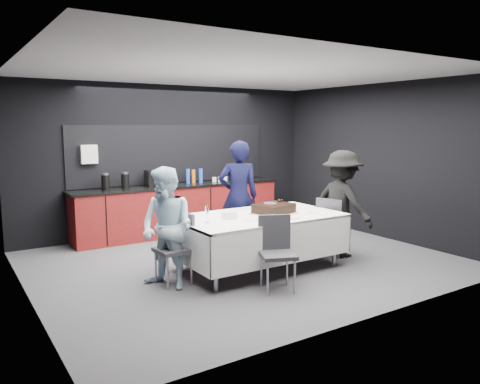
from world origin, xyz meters
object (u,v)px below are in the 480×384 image
object	(u,v)px
champagne_flute	(207,211)
chair_near	(276,247)
plate_stack	(229,215)
cake_assembly	(274,208)
person_left	(167,228)
chair_left	(178,243)
chair_right	(331,222)
party_table	(259,224)
person_center	(238,196)
person_right	(342,204)

from	to	relation	value
champagne_flute	chair_near	xyz separation A→B (m)	(0.58, -0.74, -0.40)
plate_stack	cake_assembly	bearing A→B (deg)	-2.86
chair_near	person_left	size ratio (longest dim) A/B	0.60
cake_assembly	plate_stack	distance (m)	0.74
plate_stack	chair_left	bearing A→B (deg)	178.85
cake_assembly	chair_near	bearing A→B (deg)	-124.81
cake_assembly	chair_left	distance (m)	1.53
cake_assembly	chair_right	xyz separation A→B (m)	(1.07, -0.08, -0.31)
cake_assembly	chair_near	xyz separation A→B (m)	(-0.55, -0.80, -0.31)
chair_right	plate_stack	bearing A→B (deg)	176.15
champagne_flute	party_table	bearing A→B (deg)	4.18
chair_left	plate_stack	bearing A→B (deg)	-1.15
champagne_flute	person_center	size ratio (longest dim) A/B	0.12
cake_assembly	person_right	distance (m)	1.21
champagne_flute	chair_near	world-z (taller)	champagne_flute
champagne_flute	person_right	bearing A→B (deg)	-2.85
cake_assembly	chair_right	bearing A→B (deg)	-4.53
chair_right	chair_near	distance (m)	1.77
chair_left	cake_assembly	bearing A→B (deg)	-1.99
cake_assembly	chair_left	size ratio (longest dim) A/B	0.71
champagne_flute	chair_near	bearing A→B (deg)	-51.76
person_left	champagne_flute	bearing A→B (deg)	62.10
party_table	chair_near	bearing A→B (deg)	-110.37
champagne_flute	person_center	xyz separation A→B (m)	(1.15, 1.04, -0.04)
chair_right	person_right	size ratio (longest dim) A/B	0.56
party_table	chair_right	xyz separation A→B (m)	(1.32, -0.09, -0.11)
champagne_flute	person_left	world-z (taller)	person_left
cake_assembly	chair_right	world-z (taller)	cake_assembly
person_center	person_right	size ratio (longest dim) A/B	1.08
cake_assembly	plate_stack	size ratio (longest dim) A/B	2.85
party_table	person_center	bearing A→B (deg)	74.44
chair_near	cake_assembly	bearing A→B (deg)	55.19
plate_stack	person_center	xyz separation A→B (m)	(0.76, 0.94, 0.07)
person_right	chair_near	bearing A→B (deg)	103.96
chair_right	person_center	size ratio (longest dim) A/B	0.51
person_left	party_table	bearing A→B (deg)	65.89
person_right	chair_right	bearing A→B (deg)	49.95
chair_right	cake_assembly	bearing A→B (deg)	175.47
chair_right	person_left	bearing A→B (deg)	179.03
party_table	chair_near	world-z (taller)	chair_near
person_right	person_left	bearing A→B (deg)	81.70
chair_left	person_center	bearing A→B (deg)	31.52
person_left	chair_right	bearing A→B (deg)	63.11
plate_stack	chair_near	world-z (taller)	chair_near
chair_left	person_right	distance (m)	2.72
person_right	cake_assembly	bearing A→B (deg)	76.16
party_table	plate_stack	world-z (taller)	plate_stack
cake_assembly	person_left	world-z (taller)	person_left
champagne_flute	person_left	bearing A→B (deg)	178.02
plate_stack	person_left	world-z (taller)	person_left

